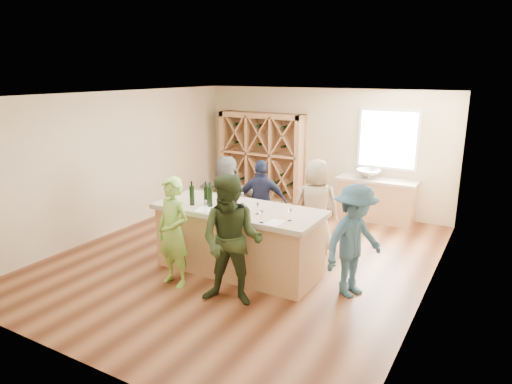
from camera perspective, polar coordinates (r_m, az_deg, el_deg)
The scene contains 34 objects.
floor at distance 8.15m, azimuth -1.32°, elevation -8.41°, with size 6.00×7.00×0.10m, color brown.
ceiling at distance 7.49m, azimuth -1.46°, elevation 12.42°, with size 6.00×7.00×0.10m, color white.
wall_back at distance 10.82m, azimuth 8.41°, elevation 5.32°, with size 6.00×0.10×2.80m, color beige.
wall_front at distance 5.13m, azimuth -22.50°, elevation -6.54°, with size 6.00×0.10×2.80m, color beige.
wall_left at distance 9.59m, azimuth -17.21°, elevation 3.58°, with size 0.10×7.00×2.80m, color beige.
wall_right at distance 6.69m, azimuth 21.59°, elevation -1.54°, with size 0.10×7.00×2.80m, color beige.
window_frame at distance 10.25m, azimuth 16.18°, elevation 6.34°, with size 1.30×0.06×1.30m, color white.
window_pane at distance 10.22m, azimuth 16.13°, elevation 6.32°, with size 1.18×0.01×1.18m, color white.
wine_rack at distance 11.26m, azimuth 0.69°, elevation 4.29°, with size 2.20×0.45×2.20m, color tan.
back_counter_base at distance 10.29m, azimuth 14.75°, elevation -1.07°, with size 1.60×0.58×0.86m, color tan.
back_counter_top at distance 10.17m, azimuth 14.92°, elevation 1.43°, with size 1.70×0.62×0.06m, color #B9AB98.
sink at distance 10.20m, azimuth 13.88°, elevation 2.23°, with size 0.54×0.54×0.19m, color silver.
faucet at distance 10.35m, azimuth 14.18°, elevation 2.73°, with size 0.02×0.02×0.30m, color silver.
tasting_counter_base at distance 7.43m, azimuth -2.18°, elevation -6.21°, with size 2.60×1.00×1.00m, color tan.
tasting_counter_top at distance 7.25m, azimuth -2.22°, elevation -2.22°, with size 2.72×1.12×0.08m, color #B9AB98.
wine_bottle_b at distance 7.38m, azimuth -8.01°, elevation -0.45°, with size 0.08×0.08×0.32m, color black.
wine_bottle_c at distance 7.39m, azimuth -6.26°, elevation -0.44°, with size 0.07×0.07×0.30m, color black.
wine_bottle_d at distance 7.26m, azimuth -5.75°, elevation -0.63°, with size 0.08×0.08×0.32m, color black.
wine_bottle_e at distance 7.20m, azimuth -4.58°, elevation -0.71°, with size 0.08×0.08×0.32m, color black.
wine_glass_a at distance 7.03m, azimuth -6.31°, elevation -1.80°, with size 0.06×0.06×0.17m, color white.
wine_glass_b at distance 6.77m, azimuth -2.72°, elevation -2.39°, with size 0.06×0.06×0.17m, color white.
wine_glass_c at distance 6.49m, azimuth 0.68°, elevation -3.07°, with size 0.07×0.07×0.19m, color white.
wine_glass_d at distance 6.87m, azimuth 0.18°, elevation -2.04°, with size 0.07×0.07×0.18m, color white.
wine_glass_e at distance 6.58m, azimuth 4.23°, elevation -2.86°, with size 0.07×0.07×0.18m, color white.
tasting_menu_a at distance 7.17m, azimuth -6.48°, elevation -2.16°, with size 0.23×0.32×0.00m, color white.
tasting_menu_b at distance 6.81m, azimuth -2.33°, elevation -3.01°, with size 0.22×0.31×0.00m, color white.
tasting_menu_c at distance 6.51m, azimuth 2.38°, elevation -3.85°, with size 0.21×0.29×0.00m, color white.
person_near_left at distance 6.96m, azimuth -10.30°, elevation -4.95°, with size 0.61×0.45×1.68m, color #8CC64C.
person_near_right at distance 6.27m, azimuth -3.05°, elevation -6.11°, with size 0.90×0.49×1.85m, color #263319.
person_server at distance 6.67m, azimuth 12.18°, elevation -5.99°, with size 1.08×0.50×1.67m, color #335972.
person_far_mid at distance 8.48m, azimuth 0.72°, elevation -1.33°, with size 0.94×0.48×1.61m, color #191E38.
person_far_right at distance 8.17m, azimuth 7.46°, elevation -1.77°, with size 0.83×0.54×1.69m, color gray.
person_far_left at distance 9.05m, azimuth -3.61°, elevation -0.39°, with size 1.47×0.53×1.58m, color slate.
wine_glass_f at distance 7.40m, azimuth -1.74°, elevation -0.81°, with size 0.07×0.07×0.18m, color white.
Camera 1 is at (3.87, -6.40, 3.18)m, focal length 32.00 mm.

